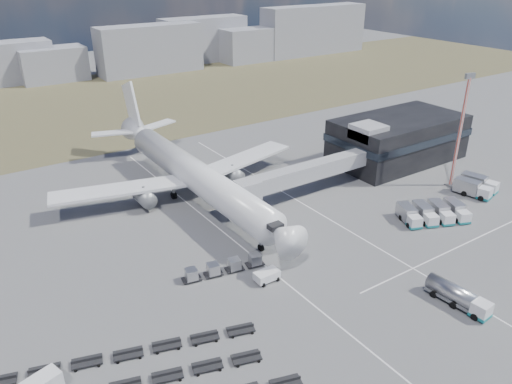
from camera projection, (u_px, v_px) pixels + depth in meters
ground at (296, 277)px, 72.61m from camera, size 420.00×420.00×0.00m
grass_strip at (77, 107)px, 155.05m from camera, size 420.00×90.00×0.01m
lane_markings at (332, 249)px, 79.80m from camera, size 47.12×110.00×0.01m
terminal at (397, 138)px, 112.53m from camera, size 30.40×16.40×11.00m
jet_bridge at (296, 175)px, 93.82m from camera, size 30.30×3.80×7.05m
airliner at (191, 172)px, 94.62m from camera, size 51.59×64.53×17.62m
skyline at (60, 57)px, 183.72m from camera, size 301.97×25.52×21.97m
fuel_tanker at (458, 296)px, 66.28m from camera, size 2.90×8.98×2.85m
pushback_tug at (267, 276)px, 71.52m from camera, size 3.59×2.04×1.58m
catering_truck at (200, 172)px, 104.51m from camera, size 2.87×6.48×2.93m
service_trucks_near at (433, 213)px, 88.07m from camera, size 12.89×10.17×2.52m
service_trucks_far at (476, 186)px, 98.02m from camera, size 7.33×8.19×2.83m
uld_row at (224, 267)px, 73.20m from camera, size 12.72×3.94×1.75m
floodlight_mast at (460, 132)px, 97.13m from camera, size 2.18×1.76×22.85m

